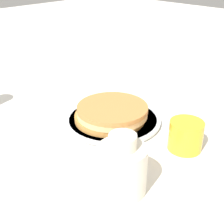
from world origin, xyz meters
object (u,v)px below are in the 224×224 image
cream_jug (122,167)px  juice_glass (186,136)px  pancake_stack (111,113)px  plate (112,120)px

cream_jug → juice_glass: bearing=-92.1°
pancake_stack → juice_glass: (-0.21, -0.04, 0.00)m
plate → pancake_stack: pancake_stack is taller
juice_glass → cream_jug: bearing=87.9°
plate → juice_glass: size_ratio=3.28×
juice_glass → cream_jug: cream_jug is taller
plate → cream_jug: 0.27m
juice_glass → cream_jug: size_ratio=0.64×
cream_jug → pancake_stack: bearing=-40.5°
pancake_stack → juice_glass: 0.21m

